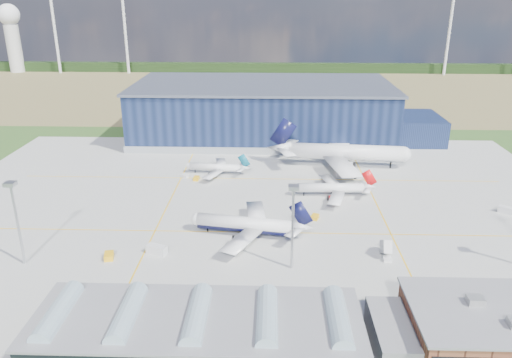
% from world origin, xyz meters
% --- Properties ---
extents(ground, '(600.00, 600.00, 0.00)m').
position_xyz_m(ground, '(0.00, 0.00, 0.00)').
color(ground, '#2F501E').
rests_on(ground, ground).
extents(apron, '(220.00, 160.00, 0.08)m').
position_xyz_m(apron, '(0.00, 10.00, 0.03)').
color(apron, '#A9A9A4').
rests_on(apron, ground).
extents(farmland, '(600.00, 220.00, 0.01)m').
position_xyz_m(farmland, '(0.00, 220.00, 0.00)').
color(farmland, olive).
rests_on(farmland, ground).
extents(treeline, '(600.00, 8.00, 8.00)m').
position_xyz_m(treeline, '(0.00, 300.00, 4.00)').
color(treeline, black).
rests_on(treeline, ground).
extents(horizon_dressing, '(440.20, 18.00, 70.00)m').
position_xyz_m(horizon_dressing, '(-191.30, 294.39, 34.20)').
color(horizon_dressing, silver).
rests_on(horizon_dressing, ground).
extents(hangar, '(145.00, 62.00, 26.10)m').
position_xyz_m(hangar, '(2.81, 94.80, 11.62)').
color(hangar, '#111C38').
rests_on(hangar, ground).
extents(glass_concourse, '(78.00, 23.00, 8.60)m').
position_xyz_m(glass_concourse, '(-6.45, -60.00, 3.69)').
color(glass_concourse, black).
rests_on(glass_concourse, ground).
extents(light_mast_west, '(2.60, 2.60, 23.00)m').
position_xyz_m(light_mast_west, '(-60.00, -30.00, 15.43)').
color(light_mast_west, '#AAACB1').
rests_on(light_mast_west, ground).
extents(light_mast_center, '(2.60, 2.60, 23.00)m').
position_xyz_m(light_mast_center, '(10.00, -30.00, 15.43)').
color(light_mast_center, '#AAACB1').
rests_on(light_mast_center, ground).
extents(airliner_navy, '(42.40, 41.75, 11.98)m').
position_xyz_m(airliner_navy, '(-2.91, -12.00, 5.99)').
color(airliner_navy, white).
rests_on(airliner_navy, ground).
extents(airliner_red, '(30.14, 29.51, 9.67)m').
position_xyz_m(airliner_red, '(25.24, 18.81, 4.84)').
color(airliner_red, white).
rests_on(airliner_red, ground).
extents(airliner_widebody, '(62.82, 61.67, 18.91)m').
position_xyz_m(airliner_widebody, '(34.43, 50.43, 9.46)').
color(airliner_widebody, white).
rests_on(airliner_widebody, ground).
extents(airliner_regional, '(29.01, 28.52, 8.51)m').
position_xyz_m(airliner_regional, '(-17.40, 40.00, 4.25)').
color(airliner_regional, white).
rests_on(airliner_regional, ground).
extents(gse_tug_a, '(3.11, 4.23, 1.59)m').
position_xyz_m(gse_tug_a, '(-38.65, -26.71, 0.79)').
color(gse_tug_a, '#EBAB14').
rests_on(gse_tug_a, ground).
extents(gse_tug_b, '(3.09, 3.71, 1.38)m').
position_xyz_m(gse_tug_b, '(18.34, -0.17, 0.69)').
color(gse_tug_b, '#EBAB14').
rests_on(gse_tug_b, ground).
extents(gse_van_a, '(6.11, 4.29, 2.45)m').
position_xyz_m(gse_van_a, '(-26.43, -23.63, 1.22)').
color(gse_van_a, silver).
rests_on(gse_van_a, ground).
extents(gse_van_b, '(5.18, 4.41, 2.18)m').
position_xyz_m(gse_van_b, '(80.32, 6.38, 1.09)').
color(gse_van_b, silver).
rests_on(gse_van_b, ground).
extents(gse_tug_c, '(2.20, 3.25, 1.35)m').
position_xyz_m(gse_tug_c, '(-23.86, 32.89, 0.68)').
color(gse_tug_c, '#EBAB14').
rests_on(gse_tug_c, ground).
extents(gse_cart_b, '(3.41, 3.06, 1.23)m').
position_xyz_m(gse_cart_b, '(-28.68, 35.61, 0.62)').
color(gse_cart_b, silver).
rests_on(gse_cart_b, ground).
extents(airstair, '(2.27, 5.52, 3.51)m').
position_xyz_m(airstair, '(35.53, -22.88, 1.76)').
color(airstair, silver).
rests_on(airstair, ground).
extents(car_a, '(3.61, 1.65, 1.20)m').
position_xyz_m(car_a, '(3.21, -48.00, 0.60)').
color(car_a, '#99999E').
rests_on(car_a, ground).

